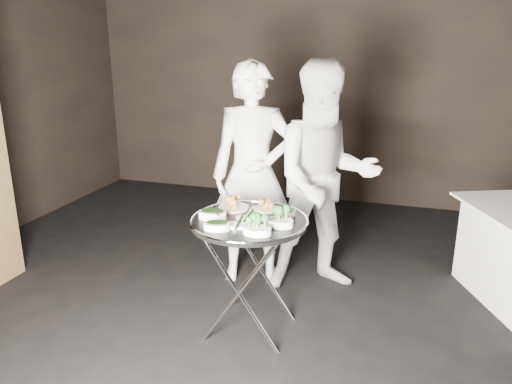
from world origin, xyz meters
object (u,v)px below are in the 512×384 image
(serving_tray, at_px, (249,221))
(waiter_right, at_px, (325,179))
(waiter_left, at_px, (253,175))
(tray_stand, at_px, (249,271))

(serving_tray, height_order, waiter_right, waiter_right)
(waiter_left, bearing_deg, serving_tray, -89.45)
(serving_tray, relative_size, waiter_left, 0.43)
(waiter_left, relative_size, waiter_right, 1.00)
(tray_stand, bearing_deg, waiter_right, 66.87)
(waiter_left, height_order, waiter_right, waiter_right)
(tray_stand, distance_m, waiter_right, 0.98)
(serving_tray, bearing_deg, waiter_right, 66.87)
(tray_stand, height_order, waiter_left, waiter_left)
(tray_stand, xyz_separation_m, waiter_left, (-0.22, 0.77, 0.44))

